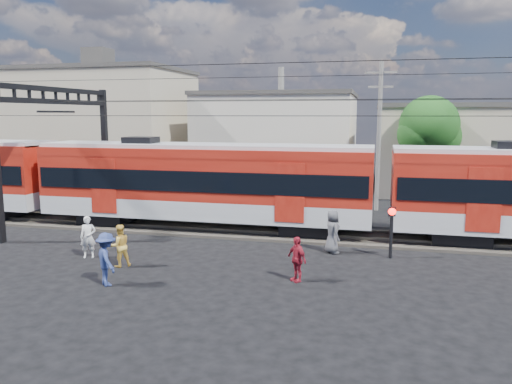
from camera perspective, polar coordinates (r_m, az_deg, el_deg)
ground at (r=16.68m, az=-8.06°, el=-10.74°), size 120.00×120.00×0.00m
track_bed at (r=23.98m, az=-1.01°, el=-4.41°), size 70.00×3.40×0.12m
rail_near at (r=23.24m, az=-1.48°, el=-4.54°), size 70.00×0.12×0.12m
rail_far at (r=24.66m, az=-0.58°, el=-3.75°), size 70.00×0.12×0.12m
commuter_train at (r=24.12m, az=-5.58°, el=1.28°), size 50.30×3.08×4.17m
catenary at (r=26.85m, az=-19.37°, el=7.46°), size 70.00×9.30×7.52m
building_west at (r=44.86m, az=-17.26°, el=7.33°), size 14.28×10.20×9.30m
building_midwest at (r=42.36m, az=2.84°, el=6.29°), size 12.24×12.24×7.30m
building_mideast at (r=39.50m, az=25.47°, el=4.52°), size 16.32×10.20×6.30m
utility_pole_mid at (r=29.60m, az=13.87°, el=6.62°), size 1.80×0.24×8.50m
tree_near at (r=32.85m, az=19.47°, el=6.80°), size 3.82×3.64×6.72m
pedestrian_a at (r=20.66m, az=-18.64°, el=-4.89°), size 0.71×0.60×1.65m
pedestrian_b at (r=19.13m, az=-15.31°, el=-5.93°), size 0.97×0.97×1.58m
pedestrian_c at (r=17.18m, az=-16.71°, el=-7.37°), size 1.28×1.26×1.77m
pedestrian_d at (r=16.93m, az=4.68°, el=-7.63°), size 0.92×0.89×1.55m
pedestrian_e at (r=20.45m, az=8.72°, el=-4.48°), size 0.91×1.03×1.77m
crossing_signal at (r=20.06m, az=15.24°, el=-3.40°), size 0.30×0.30×2.04m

